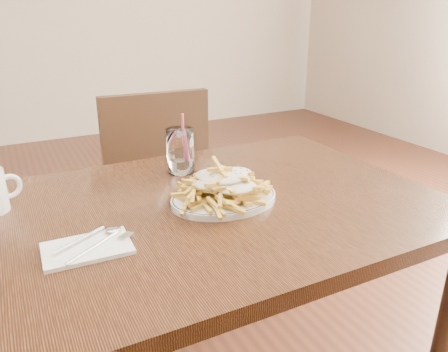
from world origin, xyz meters
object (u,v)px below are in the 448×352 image
chair_far (153,181)px  water_glass (181,153)px  table (201,232)px  fries_plate (224,198)px  loaded_fries (224,181)px

chair_far → water_glass: (-0.07, -0.53, 0.29)m
table → fries_plate: (0.06, -0.02, 0.09)m
fries_plate → water_glass: water_glass is taller
chair_far → fries_plate: bearing=-94.1°
loaded_fries → water_glass: 0.25m
chair_far → water_glass: size_ratio=5.11×
table → water_glass: water_glass is taller
fries_plate → chair_far: bearing=85.9°
chair_far → water_glass: bearing=-97.7°
table → water_glass: size_ratio=6.73×
table → loaded_fries: size_ratio=4.56×
table → fries_plate: 0.11m
table → water_glass: (0.04, 0.24, 0.14)m
fries_plate → water_glass: bearing=93.6°
table → fries_plate: fries_plate is taller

